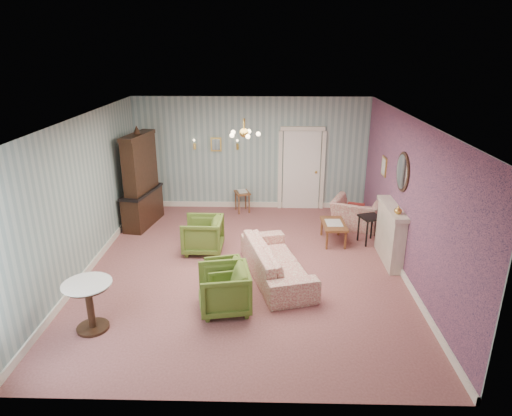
{
  "coord_description": "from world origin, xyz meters",
  "views": [
    {
      "loc": [
        0.41,
        -7.82,
        4.11
      ],
      "look_at": [
        0.2,
        0.4,
        1.1
      ],
      "focal_mm": 31.47,
      "sensor_mm": 36.0,
      "label": 1
    }
  ],
  "objects_px": {
    "olive_chair_c": "(203,233)",
    "sofa_chintz": "(277,256)",
    "dresser": "(140,178)",
    "fireplace": "(390,234)",
    "wingback_chair": "(357,209)",
    "pedestal_table": "(90,306)",
    "coffee_table": "(333,232)",
    "olive_chair_a": "(224,287)",
    "side_table_black": "(369,230)",
    "olive_chair_b": "(224,276)"
  },
  "relations": [
    {
      "from": "fireplace",
      "to": "coffee_table",
      "type": "relative_size",
      "value": 1.59
    },
    {
      "from": "olive_chair_c",
      "to": "wingback_chair",
      "type": "relative_size",
      "value": 0.76
    },
    {
      "from": "olive_chair_c",
      "to": "side_table_black",
      "type": "xyz_separation_m",
      "value": [
        3.57,
        0.51,
        -0.1
      ]
    },
    {
      "from": "wingback_chair",
      "to": "coffee_table",
      "type": "relative_size",
      "value": 1.22
    },
    {
      "from": "wingback_chair",
      "to": "pedestal_table",
      "type": "bearing_deg",
      "value": 64.75
    },
    {
      "from": "olive_chair_a",
      "to": "pedestal_table",
      "type": "bearing_deg",
      "value": -83.84
    },
    {
      "from": "olive_chair_a",
      "to": "side_table_black",
      "type": "xyz_separation_m",
      "value": [
        2.92,
        2.72,
        -0.1
      ]
    },
    {
      "from": "wingback_chair",
      "to": "dresser",
      "type": "distance_m",
      "value": 5.14
    },
    {
      "from": "olive_chair_a",
      "to": "pedestal_table",
      "type": "height_order",
      "value": "olive_chair_a"
    },
    {
      "from": "olive_chair_c",
      "to": "dresser",
      "type": "relative_size",
      "value": 0.35
    },
    {
      "from": "dresser",
      "to": "fireplace",
      "type": "relative_size",
      "value": 1.67
    },
    {
      "from": "olive_chair_b",
      "to": "sofa_chintz",
      "type": "bearing_deg",
      "value": 108.26
    },
    {
      "from": "olive_chair_c",
      "to": "coffee_table",
      "type": "height_order",
      "value": "olive_chair_c"
    },
    {
      "from": "coffee_table",
      "to": "pedestal_table",
      "type": "distance_m",
      "value": 5.3
    },
    {
      "from": "fireplace",
      "to": "olive_chair_b",
      "type": "bearing_deg",
      "value": -157.18
    },
    {
      "from": "side_table_black",
      "to": "pedestal_table",
      "type": "relative_size",
      "value": 0.78
    },
    {
      "from": "wingback_chair",
      "to": "dresser",
      "type": "xyz_separation_m",
      "value": [
        -5.09,
        0.09,
        0.7
      ]
    },
    {
      "from": "olive_chair_c",
      "to": "coffee_table",
      "type": "xyz_separation_m",
      "value": [
        2.8,
        0.54,
        -0.18
      ]
    },
    {
      "from": "sofa_chintz",
      "to": "wingback_chair",
      "type": "height_order",
      "value": "wingback_chair"
    },
    {
      "from": "coffee_table",
      "to": "side_table_black",
      "type": "distance_m",
      "value": 0.78
    },
    {
      "from": "coffee_table",
      "to": "olive_chair_c",
      "type": "bearing_deg",
      "value": -169.04
    },
    {
      "from": "olive_chair_b",
      "to": "coffee_table",
      "type": "bearing_deg",
      "value": 120.75
    },
    {
      "from": "olive_chair_c",
      "to": "sofa_chintz",
      "type": "height_order",
      "value": "sofa_chintz"
    },
    {
      "from": "wingback_chair",
      "to": "pedestal_table",
      "type": "relative_size",
      "value": 1.35
    },
    {
      "from": "olive_chair_b",
      "to": "dresser",
      "type": "bearing_deg",
      "value": -159.0
    },
    {
      "from": "olive_chair_b",
      "to": "pedestal_table",
      "type": "relative_size",
      "value": 0.82
    },
    {
      "from": "olive_chair_c",
      "to": "wingback_chair",
      "type": "xyz_separation_m",
      "value": [
        3.45,
        1.39,
        0.06
      ]
    },
    {
      "from": "olive_chair_a",
      "to": "side_table_black",
      "type": "bearing_deg",
      "value": 122.65
    },
    {
      "from": "sofa_chintz",
      "to": "pedestal_table",
      "type": "distance_m",
      "value": 3.32
    },
    {
      "from": "olive_chair_c",
      "to": "coffee_table",
      "type": "distance_m",
      "value": 2.85
    },
    {
      "from": "sofa_chintz",
      "to": "wingback_chair",
      "type": "distance_m",
      "value": 3.13
    },
    {
      "from": "olive_chair_b",
      "to": "sofa_chintz",
      "type": "relative_size",
      "value": 0.29
    },
    {
      "from": "olive_chair_c",
      "to": "fireplace",
      "type": "distance_m",
      "value": 3.8
    },
    {
      "from": "sofa_chintz",
      "to": "side_table_black",
      "type": "height_order",
      "value": "sofa_chintz"
    },
    {
      "from": "olive_chair_a",
      "to": "fireplace",
      "type": "relative_size",
      "value": 0.59
    },
    {
      "from": "dresser",
      "to": "coffee_table",
      "type": "relative_size",
      "value": 2.65
    },
    {
      "from": "olive_chair_a",
      "to": "sofa_chintz",
      "type": "relative_size",
      "value": 0.37
    },
    {
      "from": "wingback_chair",
      "to": "pedestal_table",
      "type": "height_order",
      "value": "wingback_chair"
    },
    {
      "from": "wingback_chair",
      "to": "dresser",
      "type": "relative_size",
      "value": 0.46
    },
    {
      "from": "olive_chair_c",
      "to": "sofa_chintz",
      "type": "xyz_separation_m",
      "value": [
        1.52,
        -1.08,
        0.03
      ]
    },
    {
      "from": "olive_chair_b",
      "to": "dresser",
      "type": "relative_size",
      "value": 0.28
    },
    {
      "from": "side_table_black",
      "to": "dresser",
      "type": "bearing_deg",
      "value": 169.5
    },
    {
      "from": "olive_chair_c",
      "to": "side_table_black",
      "type": "height_order",
      "value": "olive_chair_c"
    },
    {
      "from": "fireplace",
      "to": "coffee_table",
      "type": "distance_m",
      "value": 1.36
    },
    {
      "from": "olive_chair_a",
      "to": "dresser",
      "type": "bearing_deg",
      "value": -158.44
    },
    {
      "from": "olive_chair_c",
      "to": "coffee_table",
      "type": "relative_size",
      "value": 0.93
    },
    {
      "from": "dresser",
      "to": "coffee_table",
      "type": "distance_m",
      "value": 4.63
    },
    {
      "from": "sofa_chintz",
      "to": "coffee_table",
      "type": "xyz_separation_m",
      "value": [
        1.27,
        1.62,
        -0.21
      ]
    },
    {
      "from": "wingback_chair",
      "to": "fireplace",
      "type": "bearing_deg",
      "value": 124.39
    },
    {
      "from": "wingback_chair",
      "to": "coffee_table",
      "type": "bearing_deg",
      "value": 75.97
    }
  ]
}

